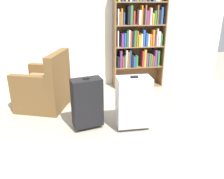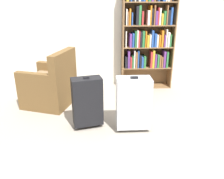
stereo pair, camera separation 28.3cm
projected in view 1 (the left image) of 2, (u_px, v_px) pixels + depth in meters
The scene contains 7 objects.
ground_plane at pixel (115, 142), 2.93m from camera, with size 8.74×8.74×0.00m, color #9E9384.
back_wall at pixel (97, 17), 4.38m from camera, with size 4.99×0.10×2.60m, color silver.
bookshelf at pixel (139, 31), 4.38m from camera, with size 0.95×0.30×1.96m.
armchair at pixel (45, 88), 3.75m from camera, with size 0.89×0.89×0.90m.
mug at pixel (74, 101), 3.94m from camera, with size 0.12×0.08×0.10m.
suitcase_silver at pixel (133, 102), 3.11m from camera, with size 0.44×0.26×0.74m.
suitcase_black at pixel (87, 103), 3.11m from camera, with size 0.43×0.29×0.72m.
Camera 1 is at (-0.41, -2.44, 1.69)m, focal length 38.06 mm.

